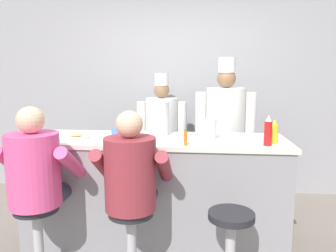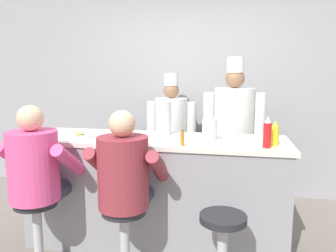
{
  "view_description": "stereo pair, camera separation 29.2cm",
  "coord_description": "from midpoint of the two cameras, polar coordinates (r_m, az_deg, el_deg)",
  "views": [
    {
      "loc": [
        0.4,
        -2.55,
        1.6
      ],
      "look_at": [
        0.12,
        0.33,
        1.14
      ],
      "focal_mm": 35.0,
      "sensor_mm": 36.0,
      "label": 1
    },
    {
      "loc": [
        0.69,
        -2.5,
        1.6
      ],
      "look_at": [
        0.12,
        0.33,
        1.14
      ],
      "focal_mm": 35.0,
      "sensor_mm": 36.0,
      "label": 2
    }
  ],
  "objects": [
    {
      "name": "mustard_bottle_yellow",
      "position": [
        2.85,
        15.26,
        -1.06
      ],
      "size": [
        0.06,
        0.06,
        0.2
      ],
      "color": "yellow",
      "rests_on": "diner_counter"
    },
    {
      "name": "coffee_mug_blue",
      "position": [
        3.14,
        -11.54,
        -1.01
      ],
      "size": [
        0.14,
        0.09,
        0.08
      ],
      "color": "#4C7AB2",
      "rests_on": "diner_counter"
    },
    {
      "name": "water_pitcher_clear",
      "position": [
        2.94,
        4.37,
        -0.51
      ],
      "size": [
        0.15,
        0.13,
        0.19
      ],
      "color": "silver",
      "rests_on": "diner_counter"
    },
    {
      "name": "cereal_bowl",
      "position": [
        2.83,
        -11.83,
        -2.49
      ],
      "size": [
        0.16,
        0.16,
        0.05
      ],
      "color": "#B24C47",
      "rests_on": "diner_counter"
    },
    {
      "name": "cook_in_whites_far",
      "position": [
        3.83,
        7.78,
        -0.35
      ],
      "size": [
        0.7,
        0.45,
        1.78
      ],
      "color": "#232328",
      "rests_on": "ground_plane"
    },
    {
      "name": "diner_seated_pink",
      "position": [
        2.78,
        -24.83,
        -7.69
      ],
      "size": [
        0.6,
        0.59,
        1.36
      ],
      "color": "#B2B5BA",
      "rests_on": "ground_plane"
    },
    {
      "name": "diner_seated_maroon",
      "position": [
        2.5,
        -9.8,
        -9.08
      ],
      "size": [
        0.58,
        0.57,
        1.34
      ],
      "color": "#B2B5BA",
      "rests_on": "ground_plane"
    },
    {
      "name": "cup_stack_steel",
      "position": [
        3.12,
        -3.27,
        1.27
      ],
      "size": [
        0.09,
        0.09,
        0.32
      ],
      "color": "#B7BABF",
      "rests_on": "diner_counter"
    },
    {
      "name": "wall_back",
      "position": [
        4.44,
        -1.55,
        5.82
      ],
      "size": [
        10.0,
        0.06,
        2.7
      ],
      "color": "#99999E",
      "rests_on": "ground_plane"
    },
    {
      "name": "coffee_mug_tan",
      "position": [
        3.23,
        -25.8,
        -1.44
      ],
      "size": [
        0.13,
        0.08,
        0.08
      ],
      "color": "beige",
      "rests_on": "diner_counter"
    },
    {
      "name": "breakfast_plate",
      "position": [
        3.13,
        -18.35,
        -1.84
      ],
      "size": [
        0.24,
        0.24,
        0.05
      ],
      "color": "white",
      "rests_on": "diner_counter"
    },
    {
      "name": "hot_sauce_bottle_orange",
      "position": [
        2.67,
        -0.04,
        -2.08
      ],
      "size": [
        0.03,
        0.03,
        0.13
      ],
      "color": "orange",
      "rests_on": "diner_counter"
    },
    {
      "name": "empty_stool_round",
      "position": [
        2.55,
        7.49,
        -18.83
      ],
      "size": [
        0.34,
        0.34,
        0.6
      ],
      "color": "#B2B5BA",
      "rests_on": "ground_plane"
    },
    {
      "name": "ketchup_bottle_red",
      "position": [
        2.74,
        14.16,
        -0.93
      ],
      "size": [
        0.06,
        0.06,
        0.25
      ],
      "color": "red",
      "rests_on": "diner_counter"
    },
    {
      "name": "diner_counter",
      "position": [
        3.14,
        -4.96,
        -11.29
      ],
      "size": [
        2.39,
        0.73,
        1.02
      ],
      "color": "gray",
      "rests_on": "ground_plane"
    },
    {
      "name": "cook_in_whites_near",
      "position": [
        4.13,
        -3.12,
        -0.93
      ],
      "size": [
        0.63,
        0.4,
        1.61
      ],
      "color": "#232328",
      "rests_on": "ground_plane"
    }
  ]
}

